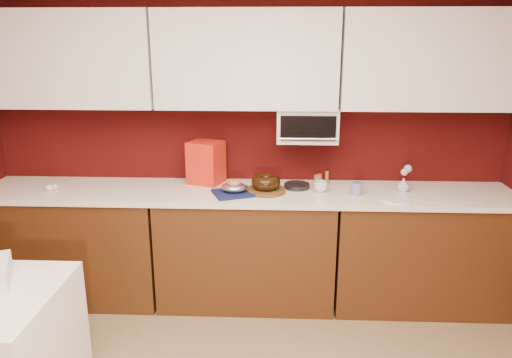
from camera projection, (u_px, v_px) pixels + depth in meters
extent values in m
cube|color=#3C0908|center=(248.00, 136.00, 3.93)|extent=(4.00, 0.02, 2.50)
cube|color=#47250E|center=(77.00, 245.00, 3.92)|extent=(1.31, 0.58, 0.86)
cube|color=#47250E|center=(246.00, 248.00, 3.86)|extent=(1.31, 0.58, 0.86)
cube|color=#47250E|center=(421.00, 252.00, 3.80)|extent=(1.31, 0.58, 0.86)
cube|color=white|center=(246.00, 193.00, 3.73)|extent=(4.00, 0.62, 0.04)
cube|color=white|center=(66.00, 59.00, 3.66)|extent=(1.31, 0.33, 0.70)
cube|color=white|center=(247.00, 59.00, 3.60)|extent=(1.31, 0.33, 0.70)
cube|color=white|center=(433.00, 60.00, 3.55)|extent=(1.31, 0.33, 0.70)
cube|color=white|center=(307.00, 124.00, 3.74)|extent=(0.45, 0.30, 0.25)
cube|color=black|center=(308.00, 128.00, 3.58)|extent=(0.40, 0.02, 0.18)
cylinder|color=silver|center=(308.00, 139.00, 3.59)|extent=(0.42, 0.02, 0.02)
cylinder|color=brown|center=(266.00, 191.00, 3.68)|extent=(0.29, 0.29, 0.03)
torus|color=black|center=(266.00, 182.00, 3.67)|extent=(0.23, 0.23, 0.09)
cube|color=#121B46|center=(234.00, 193.00, 3.64)|extent=(0.35, 0.33, 0.02)
ellipsoid|color=silver|center=(234.00, 187.00, 3.62)|extent=(0.23, 0.21, 0.07)
ellipsoid|color=#B27351|center=(234.00, 184.00, 3.62)|extent=(0.10, 0.09, 0.06)
cube|color=#B10B16|center=(206.00, 162.00, 3.88)|extent=(0.30, 0.29, 0.33)
cylinder|color=black|center=(297.00, 186.00, 3.79)|extent=(0.26, 0.26, 0.03)
imported|color=silver|center=(321.00, 185.00, 3.69)|extent=(0.12, 0.12, 0.10)
cylinder|color=navy|center=(357.00, 189.00, 3.62)|extent=(0.08, 0.08, 0.09)
imported|color=#B1B9C9|center=(403.00, 184.00, 3.69)|extent=(0.09, 0.09, 0.11)
sphere|color=pink|center=(404.00, 172.00, 3.67)|extent=(0.05, 0.05, 0.05)
sphere|color=#7CACC7|center=(408.00, 169.00, 3.68)|extent=(0.06, 0.06, 0.06)
cylinder|color=white|center=(396.00, 200.00, 3.51)|extent=(0.25, 0.25, 0.01)
cylinder|color=#91401A|center=(320.00, 180.00, 3.84)|extent=(0.03, 0.03, 0.09)
cylinder|color=brown|center=(318.00, 181.00, 3.81)|extent=(0.07, 0.07, 0.09)
ellipsoid|color=white|center=(49.00, 188.00, 3.72)|extent=(0.07, 0.05, 0.05)
ellipsoid|color=silver|center=(54.00, 187.00, 3.76)|extent=(0.06, 0.05, 0.04)
cylinder|color=brown|center=(327.00, 178.00, 3.87)|extent=(0.04, 0.04, 0.10)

